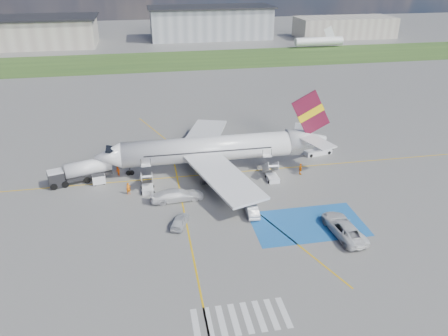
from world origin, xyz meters
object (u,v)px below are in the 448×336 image
Objects in this scene: belt_loader at (318,152)px; car_silver_a at (180,221)px; fuel_tanker at (81,173)px; gpu_cart at (99,180)px; car_silver_b at (252,210)px; van_white_a at (344,226)px; airliner at (217,148)px; van_white_b at (177,193)px.

belt_loader is 1.28× the size of car_silver_a.
gpu_cart is at bearing -45.92° from fuel_tanker.
car_silver_b is at bearing -153.34° from car_silver_a.
van_white_a is (32.57, -20.26, -0.17)m from fuel_tanker.
airliner is 24.10m from van_white_a.
airliner is 9.05× the size of car_silver_a.
van_white_b reaches higher than car_silver_a.
belt_loader is 1.24× the size of car_silver_b.
van_white_b is at bearing -28.31° from car_silver_b.
van_white_a reaches higher than belt_loader.
airliner is 7.05× the size of belt_loader.
fuel_tanker reaches higher than gpu_cart.
car_silver_b is (9.38, 0.88, -0.00)m from car_silver_a.
van_white_a is at bearing -48.14° from fuel_tanker.
belt_loader is at bearing -123.84° from car_silver_a.
airliner reaches higher than van_white_b.
car_silver_b is (22.73, -13.92, -0.61)m from fuel_tanker.
car_silver_b is (2.06, -14.49, -2.70)m from airliner.
belt_loader is 0.96× the size of van_white_b.
airliner is 18.32m from gpu_cart.
fuel_tanker is at bearing 140.80° from gpu_cart.
van_white_b reaches higher than gpu_cart.
gpu_cart is at bearing 53.87° from van_white_b.
van_white_a reaches higher than car_silver_a.
fuel_tanker reaches higher than car_silver_a.
car_silver_a is 19.98m from van_white_a.
fuel_tanker is 1.79× the size of belt_loader.
fuel_tanker is 15.98m from van_white_b.
car_silver_a is (10.68, -13.28, 0.01)m from gpu_cart.
airliner is 18.62× the size of gpu_cart.
belt_loader is at bearing -108.33° from van_white_a.
airliner is 20.78m from fuel_tanker.
belt_loader is 30.66m from car_silver_a.
fuel_tanker is 38.61m from belt_loader.
van_white_b is (0.20, 6.34, 0.37)m from car_silver_a.
car_silver_a is at bearing 174.64° from van_white_b.
belt_loader is 22.94m from car_silver_b.
belt_loader is (38.50, 2.73, -0.92)m from fuel_tanker.
gpu_cart is at bearing -29.91° from car_silver_a.
car_silver_a is at bearing -155.44° from belt_loader.
van_white_a is (11.90, -20.83, -2.26)m from airliner.
fuel_tanker reaches higher than car_silver_b.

